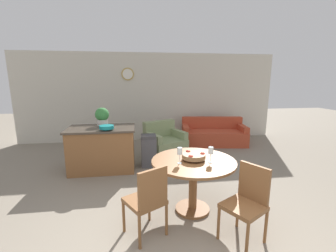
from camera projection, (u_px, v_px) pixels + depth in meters
name	position (u px, v px, depth m)	size (l,w,h in m)	color
wall_back	(150.00, 97.00, 7.03)	(8.00, 0.09, 2.70)	beige
dining_table	(193.00, 172.00, 3.21)	(1.20, 1.20, 0.78)	brown
dining_chair_near_left	(148.00, 198.00, 2.67)	(0.57, 0.57, 0.92)	brown
dining_chair_near_right	(247.00, 200.00, 2.64)	(0.57, 0.57, 0.92)	brown
fruit_bowl	(194.00, 156.00, 3.16)	(0.33, 0.33, 0.12)	olive
wine_glass_left	(180.00, 152.00, 3.02)	(0.07, 0.07, 0.22)	silver
wine_glass_right	(211.00, 151.00, 3.04)	(0.07, 0.07, 0.22)	silver
kitchen_island	(103.00, 149.00, 4.76)	(1.37, 0.84, 0.92)	brown
teal_bowl	(107.00, 127.00, 4.44)	(0.29, 0.29, 0.09)	#147A7F
potted_plant	(102.00, 116.00, 4.85)	(0.30, 0.30, 0.39)	beige
trash_bin	(149.00, 151.00, 4.96)	(0.33, 0.27, 0.72)	#47474C
couch	(213.00, 135.00, 6.73)	(1.95, 1.15, 0.77)	#B24228
armchair	(165.00, 143.00, 5.84)	(1.15, 1.13, 0.82)	gray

